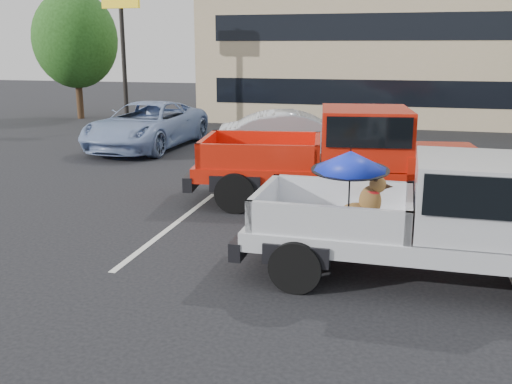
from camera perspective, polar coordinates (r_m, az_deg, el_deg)
ground at (r=8.71m, az=5.25°, el=-8.70°), size 90.00×90.00×0.00m
stripe_left at (r=11.31m, az=-8.27°, el=-3.30°), size 0.12×5.00×0.01m
stripe_right at (r=10.64m, az=23.30°, el=-5.49°), size 0.12×5.00×0.01m
motel_building at (r=28.93m, az=16.34°, el=13.38°), size 20.40×8.40×6.30m
motel_sign at (r=24.66m, az=-13.32°, el=16.86°), size 1.60×0.22×6.00m
tree_left at (r=29.20m, az=-17.63°, el=14.32°), size 3.96×3.96×6.02m
tree_back at (r=32.30m, az=23.69°, el=14.96°), size 4.68×4.68×7.11m
silver_pickup at (r=8.72m, az=19.37°, el=-2.11°), size 5.71×2.16×2.06m
red_pickup at (r=12.72m, az=9.89°, el=3.96°), size 6.66×3.07×2.11m
silver_sedan at (r=17.07m, az=4.22°, el=5.44°), size 4.96×2.74×1.55m
blue_suv at (r=20.07m, az=-10.85°, el=6.58°), size 2.83×5.74×1.57m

